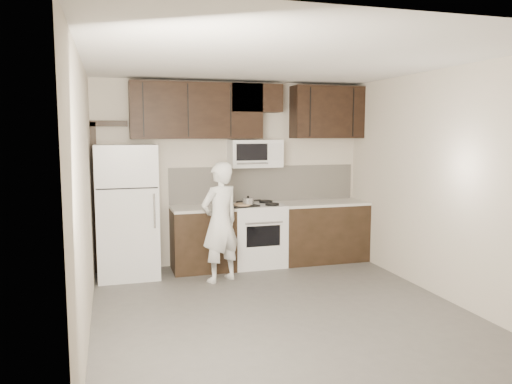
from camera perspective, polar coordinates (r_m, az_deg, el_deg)
name	(u,v)px	position (r m, az deg, el deg)	size (l,w,h in m)	color
floor	(281,312)	(5.64, 2.91, -13.54)	(4.50, 4.50, 0.00)	#55524F
back_wall	(232,173)	(7.47, -2.75, 2.15)	(4.00, 4.00, 0.00)	beige
ceiling	(283,60)	(5.33, 3.09, 14.78)	(4.50, 4.50, 0.00)	white
counter_run	(277,234)	(7.47, 2.38, -4.79)	(2.95, 0.64, 0.91)	black
stove	(257,235)	(7.38, 0.14, -4.89)	(0.76, 0.66, 0.94)	silver
backsplash	(264,184)	(7.61, 0.94, 0.95)	(2.90, 0.02, 0.54)	beige
upper_cabinets	(249,110)	(7.33, -0.86, 9.36)	(3.48, 0.35, 0.78)	black
microwave	(255,154)	(7.34, -0.12, 4.42)	(0.76, 0.42, 0.40)	silver
refrigerator	(127,211)	(6.96, -14.51, -2.15)	(0.80, 0.76, 1.80)	silver
door_trim	(98,184)	(7.23, -17.62, 0.86)	(0.50, 0.08, 2.12)	black
saucepan	(248,202)	(7.10, -0.89, -1.16)	(0.28, 0.16, 0.16)	silver
baking_tray	(243,206)	(7.10, -1.49, -1.58)	(0.39, 0.30, 0.02)	black
pizza	(243,204)	(7.10, -1.49, -1.42)	(0.27, 0.27, 0.02)	#CAB087
person	(220,222)	(6.56, -4.12, -3.45)	(0.58, 0.38, 1.58)	white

